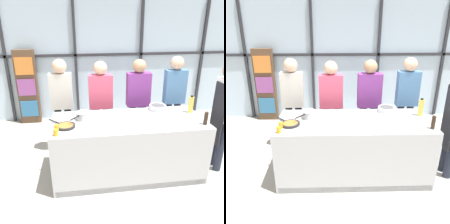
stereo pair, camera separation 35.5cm
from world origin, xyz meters
The scene contains 17 objects.
ground_plane centered at (0.00, 0.00, 0.00)m, with size 18.00×18.00×0.00m, color #ADA89E.
back_window_wall centered at (0.00, 2.44, 1.40)m, with size 6.40×0.10×2.80m.
bookshelf centered at (-1.88, 2.26, 0.85)m, with size 0.45×0.19×1.70m.
demo_island centered at (0.00, 0.00, 0.47)m, with size 2.28×0.93×0.93m.
chef centered at (1.47, -0.05, 1.03)m, with size 0.25×0.38×1.76m.
spectator_far_left centered at (-1.02, 0.83, 1.01)m, with size 0.38×0.24×1.72m.
spectator_center_left centered at (-0.34, 0.83, 0.96)m, with size 0.42×0.23×1.67m.
spectator_center_right centered at (0.34, 0.83, 0.97)m, with size 0.42×0.24×1.69m.
spectator_far_right centered at (1.02, 0.83, 1.01)m, with size 0.39×0.24×1.72m.
frying_pan centered at (-0.93, -0.12, 0.95)m, with size 0.39×0.39×0.04m.
saucepan centered at (-0.67, 0.12, 0.99)m, with size 0.29×0.35×0.11m.
white_plate centered at (0.46, -0.06, 0.94)m, with size 0.27×0.27×0.01m, color white.
mixing_bowl centered at (0.55, 0.34, 0.97)m, with size 0.28×0.28×0.08m.
oil_bottle centered at (1.04, 0.16, 1.06)m, with size 0.08×0.08×0.28m.
pepper_grinder centered at (1.05, -0.30, 1.03)m, with size 0.05×0.05×0.22m.
juice_glass_near centered at (-1.04, -0.36, 0.98)m, with size 0.06×0.06×0.09m, color orange.
juice_glass_far centered at (-1.04, -0.22, 0.98)m, with size 0.06×0.06×0.09m, color orange.
Camera 1 is at (-0.69, -3.16, 2.37)m, focal length 38.00 mm.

